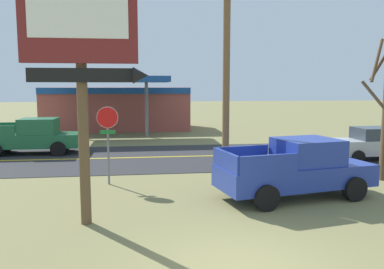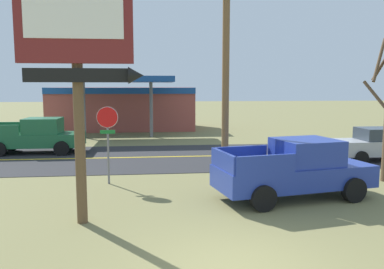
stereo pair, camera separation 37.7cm
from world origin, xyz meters
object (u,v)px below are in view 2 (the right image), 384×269
(motel_sign, at_px, (79,58))
(gas_station, at_px, (123,107))
(pickup_green_on_road, at_px, (36,136))
(stop_sign, at_px, (108,131))
(car_silver_near_lane, at_px, (378,144))
(utility_pole, at_px, (226,65))
(pickup_blue_parked_on_lawn, at_px, (295,169))

(motel_sign, distance_m, gas_station, 24.11)
(motel_sign, bearing_deg, pickup_green_on_road, 110.66)
(stop_sign, relative_size, gas_station, 0.25)
(motel_sign, distance_m, car_silver_near_lane, 15.75)
(utility_pole, height_order, gas_station, utility_pole)
(motel_sign, bearing_deg, utility_pole, 39.32)
(motel_sign, height_order, stop_sign, motel_sign)
(pickup_green_on_road, xyz_separation_m, car_silver_near_lane, (17.63, -4.00, -0.13))
(pickup_green_on_road, height_order, car_silver_near_lane, pickup_green_on_road)
(utility_pole, bearing_deg, motel_sign, -140.68)
(utility_pole, height_order, pickup_blue_parked_on_lawn, utility_pole)
(stop_sign, height_order, car_silver_near_lane, stop_sign)
(utility_pole, distance_m, pickup_green_on_road, 12.67)
(gas_station, distance_m, pickup_blue_parked_on_lawn, 23.27)
(utility_pole, distance_m, car_silver_near_lane, 10.21)
(utility_pole, bearing_deg, pickup_green_on_road, 137.97)
(pickup_green_on_road, bearing_deg, utility_pole, -42.03)
(utility_pole, distance_m, gas_station, 21.02)
(pickup_green_on_road, bearing_deg, stop_sign, -57.87)
(pickup_green_on_road, distance_m, car_silver_near_lane, 18.08)
(gas_station, distance_m, car_silver_near_lane, 21.14)
(pickup_green_on_road, bearing_deg, gas_station, 71.81)
(gas_station, bearing_deg, motel_sign, -88.79)
(motel_sign, relative_size, pickup_blue_parked_on_lawn, 1.17)
(pickup_blue_parked_on_lawn, xyz_separation_m, car_silver_near_lane, (6.58, 6.05, -0.13))
(pickup_blue_parked_on_lawn, bearing_deg, utility_pole, 136.57)
(pickup_blue_parked_on_lawn, relative_size, pickup_green_on_road, 1.05)
(motel_sign, bearing_deg, gas_station, 91.21)
(stop_sign, bearing_deg, motel_sign, -92.68)
(stop_sign, height_order, gas_station, gas_station)
(motel_sign, height_order, pickup_blue_parked_on_lawn, motel_sign)
(motel_sign, distance_m, pickup_blue_parked_on_lawn, 7.65)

